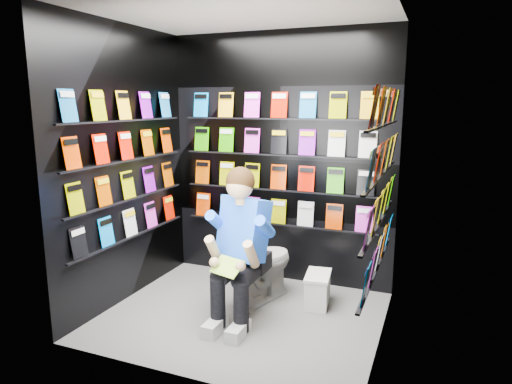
% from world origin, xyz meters
% --- Properties ---
extents(floor, '(2.40, 2.40, 0.00)m').
position_xyz_m(floor, '(0.00, 0.00, 0.00)').
color(floor, slate).
rests_on(floor, ground).
extents(ceiling, '(2.40, 2.40, 0.00)m').
position_xyz_m(ceiling, '(0.00, 0.00, 2.60)').
color(ceiling, white).
rests_on(ceiling, floor).
extents(wall_back, '(2.40, 0.04, 2.60)m').
position_xyz_m(wall_back, '(0.00, 1.00, 1.30)').
color(wall_back, black).
rests_on(wall_back, floor).
extents(wall_front, '(2.40, 0.04, 2.60)m').
position_xyz_m(wall_front, '(0.00, -1.00, 1.30)').
color(wall_front, black).
rests_on(wall_front, floor).
extents(wall_left, '(0.04, 2.00, 2.60)m').
position_xyz_m(wall_left, '(-1.20, 0.00, 1.30)').
color(wall_left, black).
rests_on(wall_left, floor).
extents(wall_right, '(0.04, 2.00, 2.60)m').
position_xyz_m(wall_right, '(1.20, 0.00, 1.30)').
color(wall_right, black).
rests_on(wall_right, floor).
extents(comics_back, '(2.10, 0.06, 1.37)m').
position_xyz_m(comics_back, '(0.00, 0.97, 1.31)').
color(comics_back, red).
rests_on(comics_back, wall_back).
extents(comics_left, '(0.06, 1.70, 1.37)m').
position_xyz_m(comics_left, '(-1.17, 0.00, 1.31)').
color(comics_left, red).
rests_on(comics_left, wall_left).
extents(comics_right, '(0.06, 1.70, 1.37)m').
position_xyz_m(comics_right, '(1.17, 0.00, 1.31)').
color(comics_right, red).
rests_on(comics_right, wall_right).
extents(toilet, '(0.62, 0.84, 0.73)m').
position_xyz_m(toilet, '(0.02, 0.41, 0.37)').
color(toilet, white).
rests_on(toilet, floor).
extents(longbox, '(0.25, 0.39, 0.28)m').
position_xyz_m(longbox, '(0.57, 0.49, 0.14)').
color(longbox, silver).
rests_on(longbox, floor).
extents(longbox_lid, '(0.27, 0.41, 0.03)m').
position_xyz_m(longbox_lid, '(0.57, 0.49, 0.29)').
color(longbox_lid, silver).
rests_on(longbox_lid, longbox).
extents(reader, '(0.77, 0.94, 1.50)m').
position_xyz_m(reader, '(0.02, 0.03, 0.79)').
color(reader, blue).
rests_on(reader, toilet).
extents(held_comic, '(0.30, 0.23, 0.11)m').
position_xyz_m(held_comic, '(0.02, -0.32, 0.58)').
color(held_comic, green).
rests_on(held_comic, reader).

